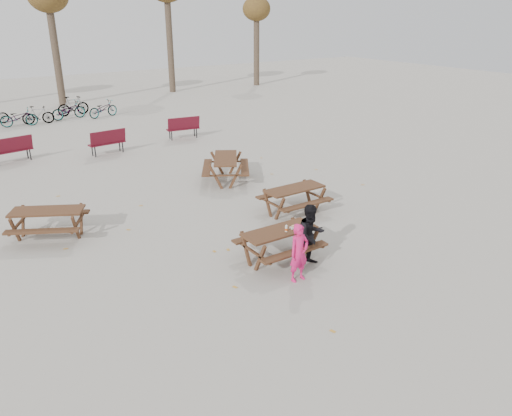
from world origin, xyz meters
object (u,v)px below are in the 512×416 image
main_picnic_table (279,237)px  soda_bottle (286,229)px  food_tray (294,228)px  child (299,253)px  picnic_table_far (226,169)px  picnic_table_north (49,224)px  adult (311,235)px  picnic_table_east (294,200)px

main_picnic_table → soda_bottle: bearing=-63.7°
food_tray → soda_bottle: size_ratio=1.06×
child → picnic_table_far: size_ratio=0.68×
child → main_picnic_table: bearing=76.2°
main_picnic_table → food_tray: size_ratio=10.00×
soda_bottle → picnic_table_far: soda_bottle is taller
picnic_table_north → picnic_table_far: (6.21, 1.48, 0.03)m
soda_bottle → picnic_table_far: size_ratio=0.09×
food_tray → child: 1.07m
main_picnic_table → adult: adult is taller
picnic_table_east → picnic_table_far: 3.65m
main_picnic_table → food_tray: food_tray is taller
picnic_table_east → adult: bearing=-121.5°
main_picnic_table → food_tray: 0.41m
picnic_table_east → picnic_table_north: bearing=160.9°
soda_bottle → adult: 0.59m
soda_bottle → picnic_table_east: soda_bottle is taller
food_tray → main_picnic_table: bearing=164.1°
main_picnic_table → picnic_table_north: size_ratio=1.00×
soda_bottle → child: child is taller
food_tray → adult: 0.51m
food_tray → soda_bottle: 0.27m
food_tray → picnic_table_north: bearing=136.1°
child → adult: adult is taller
picnic_table_north → soda_bottle: bearing=-17.8°
food_tray → picnic_table_far: bearing=74.8°
picnic_table_east → picnic_table_far: size_ratio=0.91×
food_tray → soda_bottle: (-0.26, -0.06, 0.05)m
adult → child: bearing=-146.3°
adult → picnic_table_far: adult is taller
picnic_table_north → picnic_table_far: size_ratio=0.92×
food_tray → picnic_table_north: food_tray is taller
main_picnic_table → picnic_table_east: (2.13, 2.17, -0.20)m
soda_bottle → child: bearing=-108.7°
soda_bottle → picnic_table_east: bearing=48.7°
soda_bottle → picnic_table_east: size_ratio=0.09×
food_tray → picnic_table_far: size_ratio=0.09×
food_tray → adult: (0.12, -0.50, -0.04)m
picnic_table_north → picnic_table_far: bearing=41.6°
adult → picnic_table_far: size_ratio=0.76×
child → picnic_table_far: bearing=70.5°
child → picnic_table_east: 3.96m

